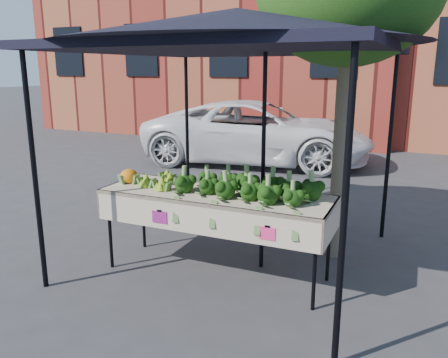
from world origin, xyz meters
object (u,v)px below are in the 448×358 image
(canopy, at_px, (236,141))
(street_tree, at_px, (342,93))
(table, at_px, (216,234))
(vehicle, at_px, (259,48))

(canopy, xyz_separation_m, street_tree, (1.00, 0.54, 0.52))
(canopy, height_order, street_tree, street_tree)
(table, height_order, vehicle, vehicle)
(table, distance_m, canopy, 1.03)
(table, bearing_deg, canopy, 87.06)
(table, xyz_separation_m, vehicle, (-1.73, 5.66, 2.12))
(table, bearing_deg, vehicle, 107.03)
(vehicle, bearing_deg, street_tree, -159.06)
(vehicle, xyz_separation_m, street_tree, (2.76, -4.66, -0.69))
(table, relative_size, street_tree, 0.64)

